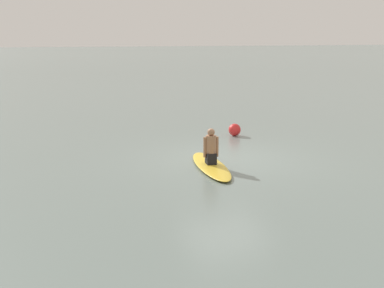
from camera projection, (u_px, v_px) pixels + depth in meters
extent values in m
plane|color=slate|center=(226.00, 159.00, 13.84)|extent=(400.00, 400.00, 0.00)
ellipsoid|color=gold|center=(211.00, 166.00, 12.86)|extent=(3.15, 1.33, 0.11)
cube|color=black|center=(211.00, 158.00, 12.81)|extent=(0.36, 0.31, 0.30)
cylinder|color=#9E7051|center=(211.00, 145.00, 12.73)|extent=(0.33, 0.33, 0.49)
sphere|color=#9E7051|center=(211.00, 132.00, 12.66)|extent=(0.20, 0.20, 0.20)
cylinder|color=#9E7051|center=(205.00, 147.00, 12.71)|extent=(0.09, 0.09, 0.54)
cylinder|color=#9E7051|center=(217.00, 147.00, 12.78)|extent=(0.09, 0.09, 0.54)
sphere|color=red|center=(235.00, 130.00, 17.04)|extent=(0.44, 0.44, 0.44)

